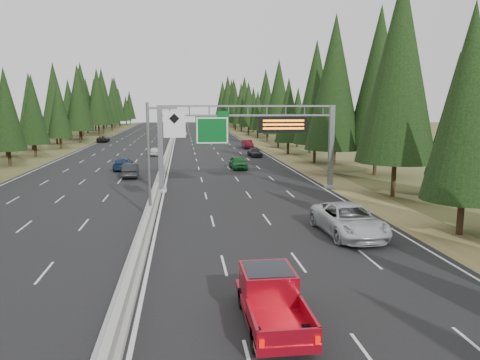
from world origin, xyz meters
name	(u,v)px	position (x,y,z in m)	size (l,w,h in m)	color
road	(170,148)	(0.00, 80.00, 0.04)	(32.00, 260.00, 0.08)	black
shoulder_right	(265,147)	(17.80, 80.00, 0.03)	(3.60, 260.00, 0.06)	olive
shoulder_left	(71,149)	(-17.80, 80.00, 0.03)	(3.60, 260.00, 0.06)	#454B23
median_barrier	(170,146)	(0.00, 80.00, 0.41)	(0.70, 260.00, 0.85)	#9B9B95
sign_gantry	(255,134)	(8.92, 34.88, 5.27)	(16.75, 0.98, 7.80)	slate
hov_sign_pole	(157,152)	(0.58, 24.97, 4.72)	(2.80, 0.50, 8.00)	slate
tree_row_right	(284,97)	(21.67, 81.08, 9.31)	(11.83, 244.16, 18.86)	black
tree_row_left	(45,98)	(-22.05, 81.03, 9.18)	(11.80, 241.91, 18.96)	black
silver_minivan	(349,220)	(12.23, 19.00, 1.01)	(3.09, 6.70, 1.86)	silver
red_pickup	(270,294)	(5.40, 8.38, 1.09)	(2.00, 5.59, 1.82)	black
car_ahead_green	(238,162)	(9.11, 49.53, 0.86)	(1.85, 4.59, 1.57)	#145A21
car_ahead_dkred	(247,144)	(14.05, 76.94, 0.83)	(1.59, 4.57, 1.51)	#5A0C19
car_ahead_dkgrey	(255,152)	(13.27, 62.95, 0.72)	(1.78, 4.38, 1.27)	black
car_ahead_white	(182,133)	(2.12, 110.81, 0.84)	(2.53, 5.48, 1.52)	white
car_ahead_far	(180,127)	(1.50, 147.65, 0.90)	(1.94, 4.82, 1.64)	black
car_onc_near	(131,170)	(-3.39, 44.09, 0.84)	(1.61, 4.62, 1.52)	black
car_onc_blue	(123,164)	(-4.93, 50.20, 0.82)	(2.08, 5.12, 1.49)	navy
car_onc_white	(154,151)	(-2.10, 66.51, 0.73)	(1.55, 3.84, 1.31)	silver
car_onc_far	(103,139)	(-14.50, 95.00, 0.75)	(2.23, 4.84, 1.34)	black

